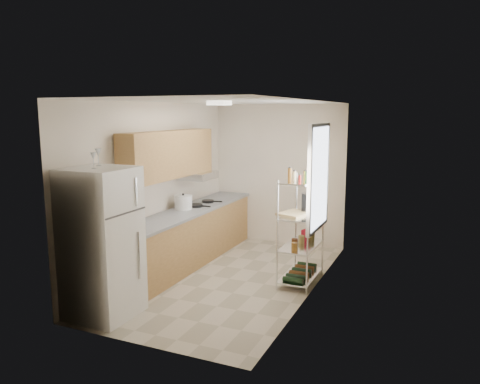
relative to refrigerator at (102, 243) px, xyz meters
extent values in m
cube|color=#B6AA94|center=(0.87, 1.74, -0.91)|extent=(2.50, 4.40, 0.01)
cube|color=white|center=(0.87, 1.74, 1.70)|extent=(2.50, 4.40, 0.01)
cube|color=#F2E2CA|center=(0.87, 3.94, 0.39)|extent=(2.50, 0.01, 2.60)
cube|color=#F2E2CA|center=(0.87, -0.47, 0.39)|extent=(2.50, 0.01, 2.60)
cube|color=#F2E2CA|center=(-0.38, 1.74, 0.39)|extent=(0.01, 4.40, 2.60)
cube|color=#F2E2CA|center=(2.12, 1.74, 0.39)|extent=(0.01, 4.40, 2.60)
cube|color=#B1844B|center=(-0.05, 2.18, -0.48)|extent=(0.60, 3.48, 0.86)
cube|color=gray|center=(-0.03, 2.18, -0.03)|extent=(0.63, 3.51, 0.04)
cube|color=#B7BABC|center=(-0.07, 1.04, -0.03)|extent=(0.52, 0.44, 0.04)
cube|color=#B7BABC|center=(0.23, 3.54, -0.45)|extent=(0.01, 0.55, 0.72)
cube|color=#B1844B|center=(-0.18, 1.84, 0.90)|extent=(0.33, 2.20, 0.72)
cube|color=#B7BABC|center=(-0.13, 2.64, 0.48)|extent=(0.50, 0.60, 0.12)
cube|color=white|center=(2.10, 2.09, 0.64)|extent=(0.06, 1.00, 1.46)
cube|color=silver|center=(1.88, 2.04, -0.81)|extent=(0.45, 0.90, 0.02)
cube|color=silver|center=(1.88, 2.04, -0.36)|extent=(0.45, 0.90, 0.02)
cube|color=silver|center=(1.88, 2.04, 0.09)|extent=(0.45, 0.90, 0.02)
cube|color=silver|center=(1.88, 2.04, 0.59)|extent=(0.45, 0.90, 0.02)
cylinder|color=silver|center=(1.66, 1.60, -0.13)|extent=(0.02, 0.02, 1.55)
cylinder|color=silver|center=(1.66, 2.48, -0.13)|extent=(0.02, 0.02, 1.55)
cylinder|color=silver|center=(2.09, 1.60, -0.13)|extent=(0.02, 0.02, 1.55)
cylinder|color=silver|center=(2.09, 2.48, -0.13)|extent=(0.02, 0.02, 1.55)
cylinder|color=white|center=(0.87, 1.44, 1.66)|extent=(0.34, 0.34, 0.05)
cube|color=silver|center=(0.00, 0.00, 0.00)|extent=(0.75, 0.75, 1.81)
cylinder|color=white|center=(-0.13, 2.14, 0.11)|extent=(0.28, 0.28, 0.23)
cylinder|color=black|center=(-0.05, 2.38, 0.01)|extent=(0.25, 0.25, 0.04)
cylinder|color=black|center=(-0.03, 2.80, 0.01)|extent=(0.24, 0.24, 0.04)
cube|color=tan|center=(1.79, 1.99, 0.12)|extent=(0.48, 0.55, 0.03)
cube|color=black|center=(1.95, 2.21, 0.26)|extent=(0.20, 0.28, 0.31)
cube|color=#AB1526|center=(1.87, 2.34, -0.27)|extent=(0.13, 0.16, 0.16)
camera|label=1|loc=(3.68, -4.29, 1.54)|focal=35.00mm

